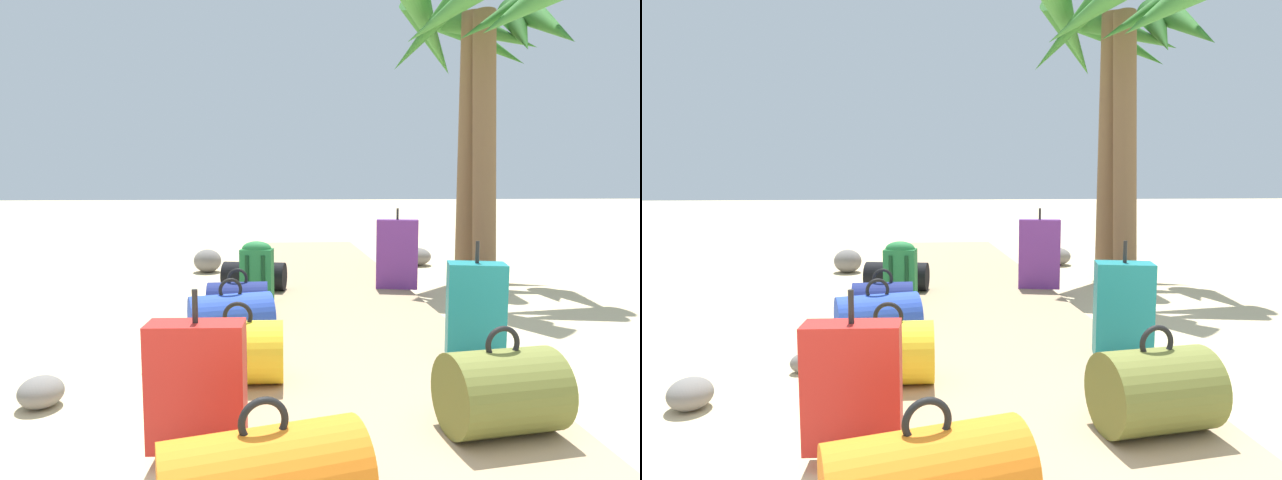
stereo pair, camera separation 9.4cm
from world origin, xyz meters
TOP-DOWN VIEW (x-y plane):
  - ground_plane at (0.00, 3.46)m, footprint 60.00×60.00m
  - boardwalk at (0.00, 4.32)m, footprint 1.80×8.64m
  - duffel_bag_yellow at (-0.69, 1.87)m, footprint 0.50×0.35m
  - duffel_bag_blue at (-0.79, 2.62)m, footprint 0.62×0.46m
  - suitcase_teal at (0.77, 2.17)m, footprint 0.39×0.29m
  - duffel_bag_olive at (0.51, 1.18)m, footprint 0.54×0.44m
  - suitcase_red at (-0.81, 1.16)m, footprint 0.41×0.19m
  - suitcase_purple at (0.78, 4.38)m, footprint 0.45×0.26m
  - backpack_green at (-0.65, 3.88)m, footprint 0.32×0.24m
  - duffel_bag_navy at (-0.78, 3.20)m, footprint 0.48×0.32m
  - duffel_bag_orange at (-0.52, 0.61)m, footprint 0.71×0.47m
  - duffel_bag_black at (-0.69, 4.41)m, footprint 0.68×0.41m
  - palm_tree_near_right at (1.91, 5.34)m, footprint 2.16×2.22m
  - palm_tree_far_right at (1.93, 5.03)m, footprint 2.00×2.18m
  - rock_left_far at (-1.23, 2.31)m, footprint 0.21×0.19m
  - rock_left_mid at (-1.72, 1.82)m, footprint 0.28×0.29m
  - rock_right_near at (1.52, 6.34)m, footprint 0.58×0.57m
  - rock_left_near at (-1.36, 6.01)m, footprint 0.48×0.50m

SIDE VIEW (x-z plane):
  - ground_plane at x=0.00m, z-range 0.00..0.00m
  - boardwalk at x=0.00m, z-range 0.00..0.08m
  - rock_left_far at x=-1.23m, z-range 0.00..0.12m
  - rock_left_mid at x=-1.72m, z-range 0.00..0.16m
  - rock_right_near at x=1.52m, z-range 0.00..0.25m
  - rock_left_near at x=-1.36m, z-range 0.00..0.30m
  - duffel_bag_black at x=-0.69m, z-range 0.03..0.43m
  - duffel_bag_navy at x=-0.78m, z-range 0.03..0.45m
  - duffel_bag_orange at x=-0.52m, z-range 0.03..0.46m
  - duffel_bag_blue at x=-0.79m, z-range 0.03..0.48m
  - duffel_bag_yellow at x=-0.69m, z-range 0.03..0.48m
  - duffel_bag_olive at x=0.51m, z-range 0.03..0.51m
  - suitcase_red at x=-0.81m, z-range 0.01..0.68m
  - backpack_green at x=-0.65m, z-range 0.09..0.65m
  - suitcase_teal at x=0.77m, z-range 0.01..0.75m
  - suitcase_purple at x=0.78m, z-range 0.02..0.85m
  - palm_tree_near_right at x=1.91m, z-range 0.81..4.44m
  - palm_tree_far_right at x=1.93m, z-range 0.96..4.44m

